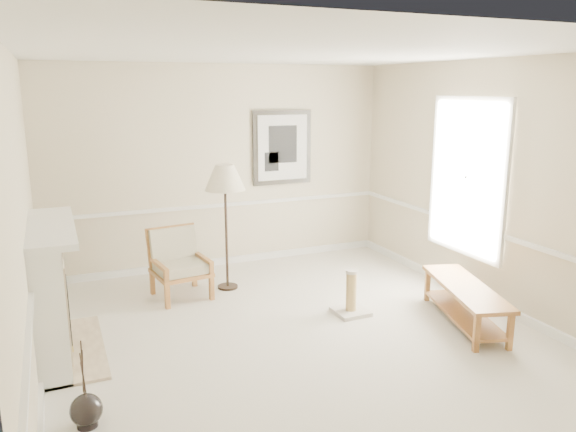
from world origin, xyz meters
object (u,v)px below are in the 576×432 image
Objects in this scene: bench at (465,298)px; floor_lamp at (225,181)px; scratching_post at (351,300)px; floor_vase at (86,411)px; armchair at (178,260)px.

floor_lamp is at bearing 134.90° from bench.
floor_vase is at bearing -158.74° from scratching_post.
bench is 2.99× the size of scratching_post.
bench is (2.10, -2.11, -1.13)m from floor_lamp.
floor_vase is 0.85× the size of armchair.
bench is at bearing -34.67° from scratching_post.
armchair reaches higher than scratching_post.
floor_vase is 1.37× the size of scratching_post.
floor_vase is 2.88m from armchair.
armchair is at bearing 142.32° from bench.
scratching_post reaches higher than bench.
floor_lamp reaches higher than scratching_post.
armchair is 1.60× the size of scratching_post.
floor_vase is at bearing -173.73° from bench.
bench is (2.74, -2.12, -0.17)m from armchair.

